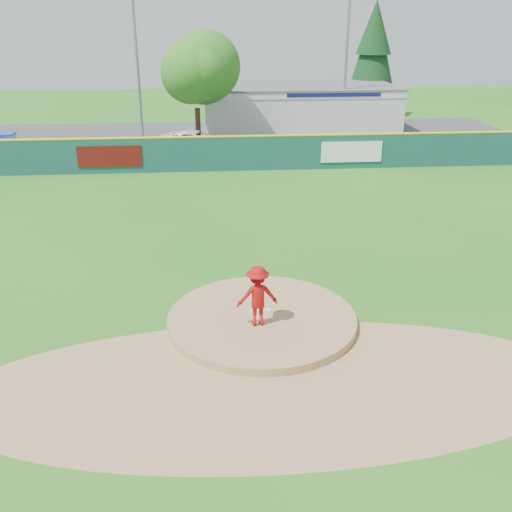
{
  "coord_description": "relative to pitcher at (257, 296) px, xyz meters",
  "views": [
    {
      "loc": [
        -1.42,
        -14.55,
        8.27
      ],
      "look_at": [
        0.0,
        2.0,
        1.3
      ],
      "focal_mm": 40.0,
      "sensor_mm": 36.0,
      "label": 1
    }
  ],
  "objects": [
    {
      "name": "pool_building_grp",
      "position": [
        6.17,
        32.46,
        0.53
      ],
      "size": [
        15.2,
        8.2,
        3.31
      ],
      "color": "silver",
      "rests_on": "ground"
    },
    {
      "name": "playground_slide",
      "position": [
        -13.76,
        22.63,
        -0.32
      ],
      "size": [
        1.04,
        2.94,
        1.62
      ],
      "color": "blue",
      "rests_on": "ground"
    },
    {
      "name": "pitching_rubber",
      "position": [
        0.17,
        0.76,
        -0.87
      ],
      "size": [
        0.6,
        0.15,
        0.04
      ],
      "primitive_type": "cube",
      "color": "white",
      "rests_on": "pitchers_mound"
    },
    {
      "name": "fence_banners",
      "position": [
        0.19,
        18.38,
        -0.14
      ],
      "size": [
        17.54,
        0.04,
        1.2
      ],
      "color": "#590F0C",
      "rests_on": "ground"
    },
    {
      "name": "pitchers_mound",
      "position": [
        0.17,
        0.46,
        -1.14
      ],
      "size": [
        5.5,
        5.5,
        0.5
      ],
      "primitive_type": "cylinder",
      "color": "#9E774C",
      "rests_on": "ground"
    },
    {
      "name": "ground",
      "position": [
        0.17,
        0.46,
        -1.14
      ],
      "size": [
        120.0,
        120.0,
        0.0
      ],
      "primitive_type": "plane",
      "color": "#286B19",
      "rests_on": "ground"
    },
    {
      "name": "light_pole_right",
      "position": [
        9.17,
        29.46,
        4.41
      ],
      "size": [
        1.75,
        0.25,
        10.0
      ],
      "color": "gray",
      "rests_on": "ground"
    },
    {
      "name": "conifer_tree",
      "position": [
        13.17,
        36.46,
        4.4
      ],
      "size": [
        4.4,
        4.4,
        9.5
      ],
      "color": "#382314",
      "rests_on": "ground"
    },
    {
      "name": "pitcher",
      "position": [
        0.0,
        0.0,
        0.0
      ],
      "size": [
        1.21,
        0.78,
        1.77
      ],
      "primitive_type": "imported",
      "rotation": [
        0.0,
        0.0,
        3.25
      ],
      "color": "#9E0D0E",
      "rests_on": "pitchers_mound"
    },
    {
      "name": "light_pole_left",
      "position": [
        -5.83,
        27.46,
        4.91
      ],
      "size": [
        1.75,
        0.25,
        11.0
      ],
      "color": "gray",
      "rests_on": "ground"
    },
    {
      "name": "outfield_fence",
      "position": [
        0.17,
        18.46,
        -0.05
      ],
      "size": [
        40.0,
        0.14,
        2.07
      ],
      "color": "#154544",
      "rests_on": "ground"
    },
    {
      "name": "infield_dirt_arc",
      "position": [
        0.17,
        -2.54,
        -1.13
      ],
      "size": [
        15.4,
        15.4,
        0.01
      ],
      "primitive_type": "cylinder",
      "color": "#9E774C",
      "rests_on": "ground"
    },
    {
      "name": "parking_lot",
      "position": [
        0.17,
        27.46,
        -1.13
      ],
      "size": [
        44.0,
        16.0,
        0.02
      ],
      "primitive_type": "cube",
      "color": "#38383A",
      "rests_on": "ground"
    },
    {
      "name": "deciduous_tree",
      "position": [
        -1.83,
        25.46,
        3.42
      ],
      "size": [
        5.6,
        5.6,
        7.36
      ],
      "color": "#382314",
      "rests_on": "ground"
    },
    {
      "name": "van",
      "position": [
        -2.02,
        23.23,
        -0.4
      ],
      "size": [
        5.62,
        3.6,
        1.44
      ],
      "primitive_type": "imported",
      "rotation": [
        0.0,
        0.0,
        1.32
      ],
      "color": "white",
      "rests_on": "parking_lot"
    }
  ]
}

